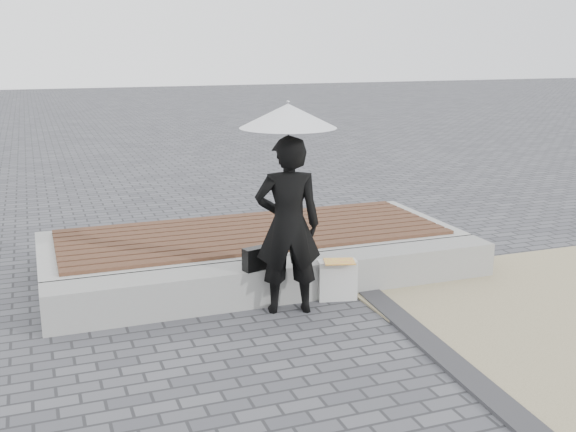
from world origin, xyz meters
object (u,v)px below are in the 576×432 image
Objects in this scene: seating_ledge at (286,279)px; handbag at (258,258)px; parasol at (288,116)px; woman at (288,225)px; canvas_tote at (337,280)px.

seating_ledge is 14.92× the size of handbag.
parasol is at bearing -61.69° from handbag.
seating_ledge is at bearing 4.66° from handbag.
seating_ledge is 1.83m from parasol.
parasol is (-0.12, -0.38, 1.79)m from seating_ledge.
seating_ledge is at bearing -94.76° from woman.
handbag is 0.90m from canvas_tote.
parasol reaches higher than seating_ledge.
woman is at bearing 93.58° from parasol.
handbag is at bearing -159.05° from seating_ledge.
woman is 4.20× the size of canvas_tote.
canvas_tote is (0.61, 0.13, -0.69)m from woman.
handbag is (-0.36, -0.14, 0.32)m from seating_ledge.
handbag is (-0.24, 0.24, -1.47)m from parasol.
handbag is (-0.24, 0.24, -0.38)m from woman.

